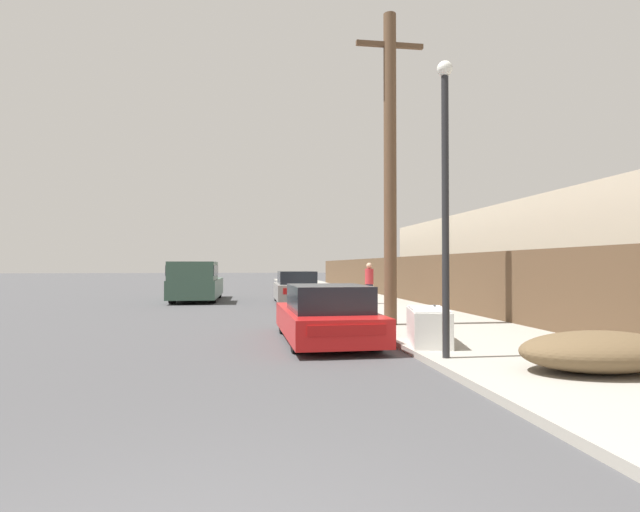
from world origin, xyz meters
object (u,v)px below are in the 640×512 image
Objects in this scene: pedestrian at (369,283)px; car_parked_mid at (296,288)px; pickup_truck at (196,282)px; brush_pile at (599,351)px; utility_pole at (390,165)px; parked_sports_car_red at (326,316)px; discarded_fridge at (428,326)px; street_lamp at (445,186)px.

car_parked_mid is at bearing 138.51° from pedestrian.
brush_pile is (7.42, -16.95, -0.49)m from pickup_truck.
utility_pole is 7.82m from pedestrian.
discarded_fridge is at bearing -37.02° from parked_sports_car_red.
utility_pole is 4.96× the size of pedestrian.
pickup_truck is 3.58× the size of pedestrian.
car_parked_mid is at bearing 100.81° from brush_pile.
pedestrian is at bearing 151.54° from pickup_truck.
car_parked_mid is 0.53× the size of utility_pole.
pickup_truck reaches higher than brush_pile.
pickup_truck reaches higher than car_parked_mid.
parked_sports_car_red is at bearing 129.34° from brush_pile.
pickup_truck is 16.73m from street_lamp.
pickup_truck reaches higher than discarded_fridge.
street_lamp is (1.15, -14.03, 2.33)m from car_parked_mid.
brush_pile is at bearing -36.75° from street_lamp.
car_parked_mid is (0.43, 11.26, 0.09)m from parked_sports_car_red.
car_parked_mid is 14.27m from street_lamp.
utility_pole is 4.85m from street_lamp.
car_parked_mid is (-1.39, 12.58, 0.19)m from discarded_fridge.
pickup_truck reaches higher than parked_sports_car_red.
brush_pile is at bearing -78.76° from car_parked_mid.
utility_pole is at bearing -80.14° from car_parked_mid.
discarded_fridge is 12.66m from car_parked_mid.
discarded_fridge is 1.04× the size of pedestrian.
pickup_truck is (-4.48, 1.58, 0.25)m from car_parked_mid.
utility_pole is 3.41× the size of brush_pile.
utility_pole is at bearing 119.36° from pickup_truck.
pedestrian is (7.20, -3.99, 0.05)m from pickup_truck.
brush_pile is 1.45× the size of pedestrian.
utility_pole is (6.04, -10.97, 3.38)m from pickup_truck.
parked_sports_car_red is 0.75× the size of pickup_truck.
pickup_truck is (-5.87, 14.16, 0.44)m from discarded_fridge.
pedestrian is (2.72, -2.40, 0.30)m from car_parked_mid.
discarded_fridge is 4.98m from utility_pole.
pedestrian is (1.56, 11.63, -2.03)m from street_lamp.
brush_pile is at bearing -51.76° from parked_sports_car_red.
discarded_fridge is 0.21× the size of utility_pole.
car_parked_mid reaches higher than parked_sports_car_red.
discarded_fridge is 0.72× the size of brush_pile.
street_lamp is at bearing -86.36° from discarded_fridge.
discarded_fridge is at bearing -97.44° from pedestrian.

